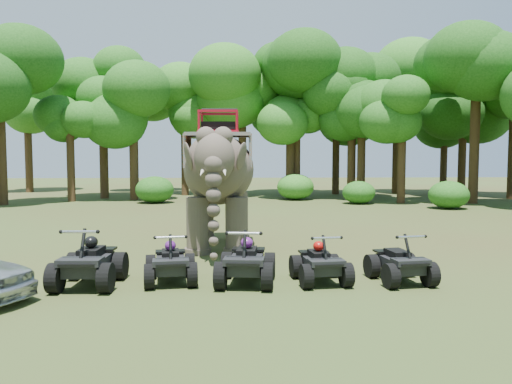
% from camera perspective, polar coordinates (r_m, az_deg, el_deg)
% --- Properties ---
extents(ground, '(110.00, 110.00, 0.00)m').
position_cam_1_polar(ground, '(13.79, 0.23, -8.26)').
color(ground, '#47381E').
rests_on(ground, ground).
extents(elephant, '(2.48, 5.43, 4.52)m').
position_cam_1_polar(elephant, '(16.19, -4.26, 1.64)').
color(elephant, '#4A3E36').
rests_on(elephant, ground).
extents(atv_0, '(1.42, 1.90, 1.38)m').
position_cam_1_polar(atv_0, '(12.06, -18.53, -6.93)').
color(atv_0, black).
rests_on(atv_0, ground).
extents(atv_1, '(1.38, 1.75, 1.19)m').
position_cam_1_polar(atv_1, '(11.93, -9.74, -7.36)').
color(atv_1, black).
rests_on(atv_1, ground).
extents(atv_2, '(1.49, 1.91, 1.31)m').
position_cam_1_polar(atv_2, '(11.64, -1.13, -7.29)').
color(atv_2, black).
rests_on(atv_2, ground).
extents(atv_3, '(1.32, 1.70, 1.17)m').
position_cam_1_polar(atv_3, '(11.86, 7.34, -7.45)').
color(atv_3, black).
rests_on(atv_3, ground).
extents(atv_4, '(1.38, 1.76, 1.19)m').
position_cam_1_polar(atv_4, '(12.27, 16.13, -7.13)').
color(atv_4, black).
rests_on(atv_4, ground).
extents(tree_0, '(6.46, 6.46, 9.23)m').
position_cam_1_polar(tree_0, '(37.24, -1.57, 6.67)').
color(tree_0, '#195114').
rests_on(tree_0, ground).
extents(tree_1, '(4.72, 4.72, 6.75)m').
position_cam_1_polar(tree_1, '(35.69, 4.69, 4.78)').
color(tree_1, '#195114').
rests_on(tree_1, ground).
extents(tree_2, '(6.25, 6.25, 8.92)m').
position_cam_1_polar(tree_2, '(35.11, 10.89, 6.51)').
color(tree_2, '#195114').
rests_on(tree_2, ground).
extents(tree_3, '(4.95, 4.95, 7.06)m').
position_cam_1_polar(tree_3, '(32.52, 16.34, 4.97)').
color(tree_3, '#195114').
rests_on(tree_3, ground).
extents(tree_4, '(6.71, 6.71, 9.59)m').
position_cam_1_polar(tree_4, '(33.99, 23.74, 6.88)').
color(tree_4, '#195114').
rests_on(tree_4, ground).
extents(tree_29, '(6.53, 6.53, 9.32)m').
position_cam_1_polar(tree_29, '(33.93, -27.18, 6.55)').
color(tree_29, '#195114').
rests_on(tree_29, ground).
extents(tree_30, '(4.63, 4.63, 6.61)m').
position_cam_1_polar(tree_30, '(34.59, -20.44, 4.44)').
color(tree_30, '#195114').
rests_on(tree_30, ground).
extents(tree_31, '(5.57, 5.57, 7.96)m').
position_cam_1_polar(tree_31, '(34.55, -13.85, 5.70)').
color(tree_31, '#195114').
rests_on(tree_31, ground).
extents(tree_32, '(6.01, 6.01, 8.59)m').
position_cam_1_polar(tree_32, '(38.13, -8.15, 6.09)').
color(tree_32, '#195114').
rests_on(tree_32, ground).
extents(tree_33, '(7.69, 7.69, 10.98)m').
position_cam_1_polar(tree_33, '(41.05, 15.83, 7.51)').
color(tree_33, '#195114').
rests_on(tree_33, ground).
extents(tree_34, '(5.92, 5.92, 8.46)m').
position_cam_1_polar(tree_34, '(43.23, -13.69, 5.70)').
color(tree_34, '#195114').
rests_on(tree_34, ground).
extents(tree_35, '(5.73, 5.73, 8.18)m').
position_cam_1_polar(tree_35, '(40.53, 3.83, 5.72)').
color(tree_35, '#195114').
rests_on(tree_35, ground).
extents(tree_36, '(5.78, 5.78, 8.26)m').
position_cam_1_polar(tree_36, '(34.73, 11.97, 5.97)').
color(tree_36, '#195114').
rests_on(tree_36, ground).
extents(tree_37, '(6.74, 6.74, 9.63)m').
position_cam_1_polar(tree_37, '(36.54, -17.06, 6.86)').
color(tree_37, '#195114').
rests_on(tree_37, ground).
extents(tree_38, '(5.75, 5.75, 8.21)m').
position_cam_1_polar(tree_38, '(42.71, 20.71, 5.40)').
color(tree_38, '#195114').
rests_on(tree_38, ground).
extents(tree_39, '(7.30, 7.30, 10.43)m').
position_cam_1_polar(tree_39, '(35.55, 3.95, 7.76)').
color(tree_39, '#195114').
rests_on(tree_39, ground).
extents(tree_41, '(5.72, 5.72, 8.17)m').
position_cam_1_polar(tree_41, '(39.21, 9.13, 5.72)').
color(tree_41, '#195114').
rests_on(tree_41, ground).
extents(tree_42, '(6.35, 6.35, 9.07)m').
position_cam_1_polar(tree_42, '(40.46, 22.55, 6.05)').
color(tree_42, '#195114').
rests_on(tree_42, ground).
extents(tree_43, '(6.90, 6.90, 9.86)m').
position_cam_1_polar(tree_43, '(44.97, -24.62, 6.26)').
color(tree_43, '#195114').
rests_on(tree_43, ground).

